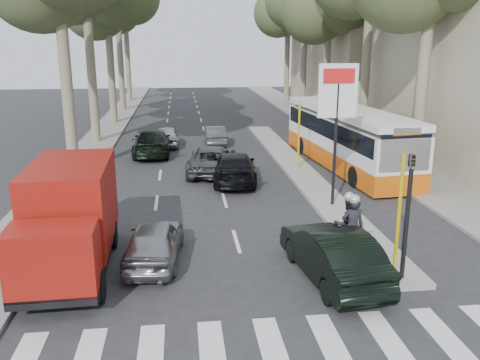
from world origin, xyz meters
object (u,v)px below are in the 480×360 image
at_px(red_truck, 70,217).
at_px(silver_hatchback, 154,241).
at_px(motorcycle, 350,227).
at_px(city_bus, 347,136).
at_px(dark_hatchback, 332,253).

bearing_deg(red_truck, silver_hatchback, 4.68).
bearing_deg(motorcycle, red_truck, 179.67).
distance_m(city_bus, motorcycle, 11.82).
bearing_deg(dark_hatchback, motorcycle, -131.65).
distance_m(dark_hatchback, red_truck, 7.42).
xyz_separation_m(dark_hatchback, city_bus, (4.54, 12.67, 0.89)).
bearing_deg(dark_hatchback, red_truck, -18.64).
bearing_deg(red_truck, dark_hatchback, -13.00).
distance_m(dark_hatchback, motorcycle, 1.74).
xyz_separation_m(dark_hatchback, motorcycle, (0.97, 1.43, 0.19)).
bearing_deg(dark_hatchback, city_bus, -117.04).
relative_size(silver_hatchback, dark_hatchback, 0.84).
bearing_deg(silver_hatchback, city_bus, -125.29).
height_order(dark_hatchback, motorcycle, motorcycle).
xyz_separation_m(silver_hatchback, red_truck, (-2.31, -0.26, 0.95)).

